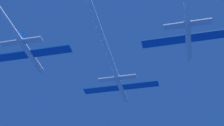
# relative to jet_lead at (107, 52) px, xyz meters

# --- Properties ---
(jet_lead) EXTENTS (20.80, 62.20, 3.44)m
(jet_lead) POSITION_rel_jet_lead_xyz_m (0.00, 0.00, 0.00)
(jet_lead) COLOR silver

